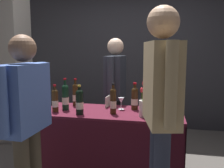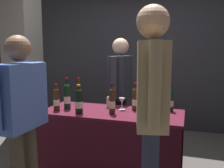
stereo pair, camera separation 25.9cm
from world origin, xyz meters
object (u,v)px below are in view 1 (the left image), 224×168
taster_foreground_right (26,113)px  wine_glass_near_vendor (121,101)px  flower_vase (144,105)px  tasting_table (112,133)px  display_bottle_0 (135,98)px  concrete_pillar (10,39)px  vendor_presenter (115,86)px  featured_wine_bottle (113,101)px

taster_foreground_right → wine_glass_near_vendor: bearing=-32.0°
flower_vase → taster_foreground_right: bearing=-143.8°
tasting_table → wine_glass_near_vendor: size_ratio=11.26×
display_bottle_0 → taster_foreground_right: (-0.77, -0.92, 0.03)m
concrete_pillar → wine_glass_near_vendor: concrete_pillar is taller
flower_vase → vendor_presenter: 0.90m
wine_glass_near_vendor → flower_vase: size_ratio=0.35×
tasting_table → display_bottle_0: display_bottle_0 is taller
concrete_pillar → featured_wine_bottle: bearing=-27.6°
concrete_pillar → display_bottle_0: 2.22m
concrete_pillar → tasting_table: bearing=-25.4°
taster_foreground_right → concrete_pillar: bearing=39.4°
tasting_table → wine_glass_near_vendor: 0.37m
concrete_pillar → taster_foreground_right: 2.14m
vendor_presenter → taster_foreground_right: bearing=-15.9°
vendor_presenter → taster_foreground_right: size_ratio=1.02×
tasting_table → taster_foreground_right: bearing=-124.3°
concrete_pillar → featured_wine_bottle: 2.13m
tasting_table → display_bottle_0: (0.23, 0.13, 0.38)m
tasting_table → taster_foreground_right: (-0.54, -0.80, 0.41)m
wine_glass_near_vendor → vendor_presenter: (-0.17, 0.53, 0.09)m
featured_wine_bottle → wine_glass_near_vendor: 0.21m
tasting_table → featured_wine_bottle: featured_wine_bottle is taller
tasting_table → display_bottle_0: bearing=28.7°
concrete_pillar → wine_glass_near_vendor: bearing=-21.7°
vendor_presenter → concrete_pillar: bearing=-95.0°
featured_wine_bottle → taster_foreground_right: (-0.58, -0.70, 0.02)m
concrete_pillar → vendor_presenter: size_ratio=2.01×
wine_glass_near_vendor → featured_wine_bottle: bearing=-103.5°
wine_glass_near_vendor → flower_vase: flower_vase is taller
wine_glass_near_vendor → taster_foreground_right: taster_foreground_right is taller
concrete_pillar → featured_wine_bottle: (1.79, -0.94, -0.68)m
featured_wine_bottle → flower_vase: (0.32, -0.04, -0.02)m
featured_wine_bottle → display_bottle_0: (0.20, 0.23, -0.01)m
concrete_pillar → tasting_table: 2.22m
taster_foreground_right → tasting_table: bearing=-31.6°
concrete_pillar → featured_wine_bottle: size_ratio=9.79×
tasting_table → flower_vase: size_ratio=3.90×
display_bottle_0 → flower_vase: flower_vase is taller
featured_wine_bottle → flower_vase: flower_vase is taller
featured_wine_bottle → flower_vase: size_ratio=0.83×
flower_vase → tasting_table: bearing=158.6°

